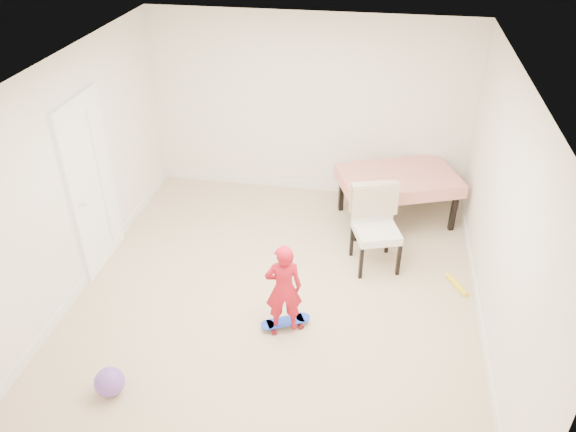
% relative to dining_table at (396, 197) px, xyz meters
% --- Properties ---
extents(ground, '(5.00, 5.00, 0.00)m').
position_rel_dining_table_xyz_m(ground, '(-1.31, -1.84, -0.35)').
color(ground, tan).
rests_on(ground, ground).
extents(ceiling, '(4.50, 5.00, 0.04)m').
position_rel_dining_table_xyz_m(ceiling, '(-1.31, -1.84, 2.23)').
color(ceiling, white).
rests_on(ceiling, wall_back).
extents(wall_back, '(4.50, 0.04, 2.60)m').
position_rel_dining_table_xyz_m(wall_back, '(-1.31, 0.64, 0.95)').
color(wall_back, silver).
rests_on(wall_back, ground).
extents(wall_front, '(4.50, 0.04, 2.60)m').
position_rel_dining_table_xyz_m(wall_front, '(-1.31, -4.32, 0.95)').
color(wall_front, silver).
rests_on(wall_front, ground).
extents(wall_left, '(0.04, 5.00, 2.60)m').
position_rel_dining_table_xyz_m(wall_left, '(-3.54, -1.84, 0.95)').
color(wall_left, silver).
rests_on(wall_left, ground).
extents(wall_right, '(0.04, 5.00, 2.60)m').
position_rel_dining_table_xyz_m(wall_right, '(0.92, -1.84, 0.95)').
color(wall_right, silver).
rests_on(wall_right, ground).
extents(door, '(0.11, 0.94, 2.11)m').
position_rel_dining_table_xyz_m(door, '(-3.53, -1.54, 0.67)').
color(door, white).
rests_on(door, ground).
extents(baseboard_back, '(4.50, 0.02, 0.12)m').
position_rel_dining_table_xyz_m(baseboard_back, '(-1.31, 0.65, -0.29)').
color(baseboard_back, white).
rests_on(baseboard_back, ground).
extents(baseboard_left, '(0.02, 5.00, 0.12)m').
position_rel_dining_table_xyz_m(baseboard_left, '(-3.55, -1.84, -0.29)').
color(baseboard_left, white).
rests_on(baseboard_left, ground).
extents(baseboard_right, '(0.02, 5.00, 0.12)m').
position_rel_dining_table_xyz_m(baseboard_right, '(0.93, -1.84, -0.29)').
color(baseboard_right, white).
rests_on(baseboard_right, ground).
extents(dining_table, '(1.75, 1.43, 0.71)m').
position_rel_dining_table_xyz_m(dining_table, '(0.00, 0.00, 0.00)').
color(dining_table, red).
rests_on(dining_table, ground).
extents(dining_chair, '(0.73, 0.78, 1.03)m').
position_rel_dining_table_xyz_m(dining_chair, '(-0.24, -1.09, 0.16)').
color(dining_chair, white).
rests_on(dining_chair, ground).
extents(skateboard, '(0.57, 0.42, 0.08)m').
position_rel_dining_table_xyz_m(skateboard, '(-1.11, -2.35, -0.31)').
color(skateboard, blue).
rests_on(skateboard, ground).
extents(child, '(0.43, 0.34, 1.05)m').
position_rel_dining_table_xyz_m(child, '(-1.12, -2.39, 0.17)').
color(child, red).
rests_on(child, ground).
extents(balloon, '(0.28, 0.28, 0.28)m').
position_rel_dining_table_xyz_m(balloon, '(-2.56, -3.49, -0.21)').
color(balloon, '#784DBA').
rests_on(balloon, ground).
extents(foam_toy, '(0.24, 0.38, 0.06)m').
position_rel_dining_table_xyz_m(foam_toy, '(0.74, -1.35, -0.32)').
color(foam_toy, yellow).
rests_on(foam_toy, ground).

